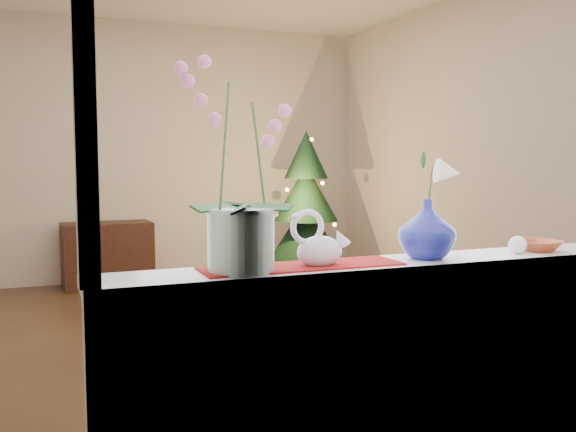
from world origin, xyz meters
name	(u,v)px	position (x,y,z in m)	size (l,w,h in m)	color
ground	(221,338)	(0.00, 0.00, 0.00)	(5.00, 5.00, 0.00)	#372116
wall_back	(155,152)	(0.00, 2.50, 1.35)	(4.50, 0.10, 2.70)	beige
wall_front	(422,140)	(0.00, -2.50, 1.35)	(4.50, 0.10, 2.70)	beige
wall_right	(483,151)	(2.25, 0.00, 1.35)	(0.10, 5.00, 2.70)	beige
window_apron	(411,398)	(0.00, -2.46, 0.44)	(2.20, 0.08, 0.88)	white
windowsill	(399,266)	(0.00, -2.37, 0.90)	(2.20, 0.26, 0.04)	white
window_frame	(419,35)	(0.00, -2.47, 1.70)	(2.22, 0.06, 1.60)	white
runner	(302,266)	(-0.38, -2.37, 0.92)	(0.70, 0.20, 0.01)	maroon
orchid_pot	(240,166)	(-0.60, -2.38, 1.26)	(0.24, 0.24, 0.69)	beige
swan	(320,239)	(-0.32, -2.38, 1.01)	(0.22, 0.10, 0.19)	silver
blue_vase	(427,224)	(0.12, -2.37, 1.05)	(0.24, 0.24, 0.25)	navy
lily	(428,164)	(0.12, -2.37, 1.27)	(0.14, 0.08, 0.19)	silver
paperweight	(518,245)	(0.51, -2.40, 0.95)	(0.07, 0.07, 0.07)	white
amber_dish	(538,246)	(0.63, -2.37, 0.94)	(0.15, 0.15, 0.04)	#9F4523
xmas_tree	(306,208)	(1.35, 1.61, 0.78)	(0.85, 0.85, 1.56)	black
side_table	(108,255)	(-0.55, 2.23, 0.32)	(0.86, 0.43, 0.65)	black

